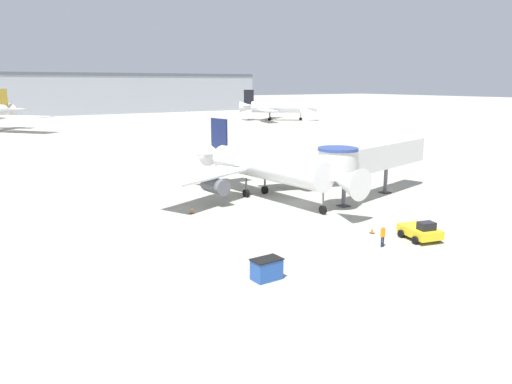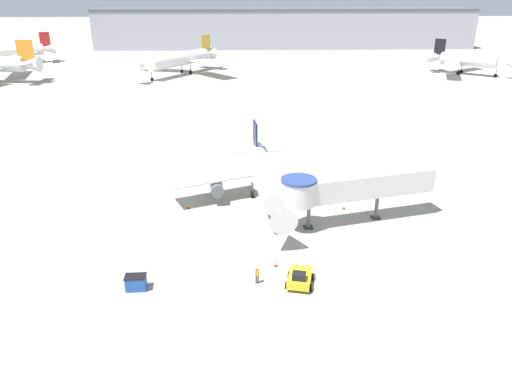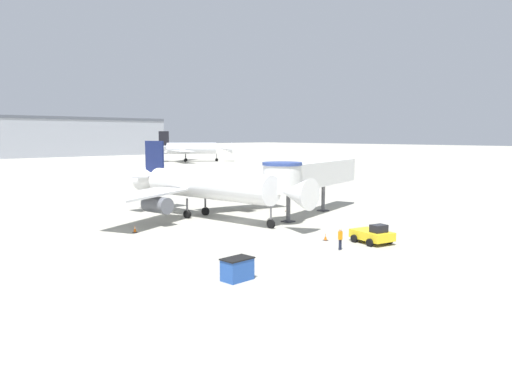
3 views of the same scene
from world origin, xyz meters
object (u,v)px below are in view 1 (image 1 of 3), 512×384
object	(u,v)px
traffic_cone_port_wing	(192,210)
main_airplane	(264,166)
background_jet_black_tail	(274,107)
traffic_cone_starboard_wing	(347,189)
jet_bridge	(369,157)
pushback_tug_yellow	(420,231)
traffic_cone_near_nose	(372,230)
service_container_blue	(267,269)
ground_crew_marshaller	(383,235)

from	to	relation	value
traffic_cone_port_wing	main_airplane	bearing A→B (deg)	10.50
main_airplane	background_jet_black_tail	xyz separation A→B (m)	(68.67, 97.06, 0.97)
main_airplane	traffic_cone_starboard_wing	xyz separation A→B (m)	(10.11, -2.80, -3.29)
jet_bridge	traffic_cone_port_wing	size ratio (longest dim) A/B	28.52
jet_bridge	traffic_cone_starboard_wing	distance (m)	5.86
pushback_tug_yellow	jet_bridge	bearing A→B (deg)	74.79
traffic_cone_near_nose	service_container_blue	bearing A→B (deg)	-164.82
pushback_tug_yellow	traffic_cone_starboard_wing	world-z (taller)	pushback_tug_yellow
background_jet_black_tail	jet_bridge	bearing A→B (deg)	-171.45
main_airplane	traffic_cone_near_nose	bearing A→B (deg)	-94.29
service_container_blue	ground_crew_marshaller	size ratio (longest dim) A/B	1.16
ground_crew_marshaller	background_jet_black_tail	size ratio (longest dim) A/B	0.07
main_airplane	traffic_cone_port_wing	bearing A→B (deg)	-175.03
service_container_blue	traffic_cone_port_wing	distance (m)	18.56
service_container_blue	traffic_cone_starboard_wing	size ratio (longest dim) A/B	3.14
pushback_tug_yellow	traffic_cone_near_nose	distance (m)	4.03
traffic_cone_starboard_wing	ground_crew_marshaller	xyz separation A→B (m)	(-11.78, -16.73, 0.70)
jet_bridge	traffic_cone_starboard_wing	world-z (taller)	jet_bridge
traffic_cone_port_wing	ground_crew_marshaller	size ratio (longest dim) A/B	0.38
background_jet_black_tail	traffic_cone_starboard_wing	bearing A→B (deg)	-172.15
jet_bridge	ground_crew_marshaller	world-z (taller)	jet_bridge
ground_crew_marshaller	background_jet_black_tail	bearing A→B (deg)	-115.01
main_airplane	traffic_cone_port_wing	world-z (taller)	main_airplane
pushback_tug_yellow	service_container_blue	distance (m)	15.53
jet_bridge	traffic_cone_near_nose	world-z (taller)	jet_bridge
traffic_cone_near_nose	background_jet_black_tail	distance (m)	132.54
service_container_blue	main_airplane	bearing A→B (deg)	56.86
pushback_tug_yellow	ground_crew_marshaller	bearing A→B (deg)	-171.84
traffic_cone_port_wing	ground_crew_marshaller	bearing A→B (deg)	-65.14
traffic_cone_near_nose	main_airplane	bearing A→B (deg)	91.24
pushback_tug_yellow	background_jet_black_tail	world-z (taller)	background_jet_black_tail
pushback_tug_yellow	traffic_cone_near_nose	xyz separation A→B (m)	(-2.05, 3.44, -0.45)
traffic_cone_near_nose	traffic_cone_port_wing	size ratio (longest dim) A/B	0.93
main_airplane	traffic_cone_starboard_wing	size ratio (longest dim) A/B	39.76
pushback_tug_yellow	traffic_cone_starboard_wing	bearing A→B (deg)	78.82
pushback_tug_yellow	traffic_cone_near_nose	world-z (taller)	pushback_tug_yellow
traffic_cone_starboard_wing	jet_bridge	bearing A→B (deg)	-98.57
jet_bridge	traffic_cone_port_wing	distance (m)	20.46
pushback_tug_yellow	traffic_cone_port_wing	xyz separation A→B (m)	(-12.27, 18.05, -0.42)
jet_bridge	traffic_cone_near_nose	xyz separation A→B (m)	(-9.17, -9.79, -4.39)
background_jet_black_tail	main_airplane	bearing A→B (deg)	-177.04
jet_bridge	ground_crew_marshaller	xyz separation A→B (m)	(-11.20, -12.88, -3.67)
main_airplane	traffic_cone_near_nose	distance (m)	16.78
main_airplane	jet_bridge	world-z (taller)	main_airplane
ground_crew_marshaller	pushback_tug_yellow	bearing A→B (deg)	-178.85
traffic_cone_starboard_wing	ground_crew_marshaller	world-z (taller)	ground_crew_marshaller
jet_bridge	traffic_cone_starboard_wing	size ratio (longest dim) A/B	29.28
traffic_cone_port_wing	traffic_cone_near_nose	bearing A→B (deg)	-55.02
service_container_blue	traffic_cone_near_nose	bearing A→B (deg)	15.18
traffic_cone_starboard_wing	traffic_cone_port_wing	size ratio (longest dim) A/B	0.97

